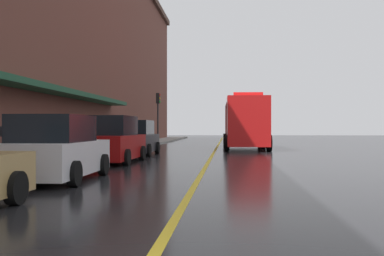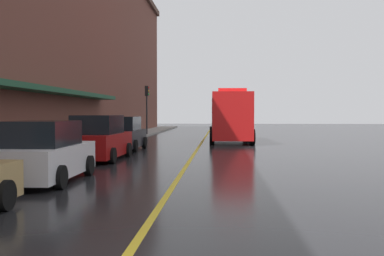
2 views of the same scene
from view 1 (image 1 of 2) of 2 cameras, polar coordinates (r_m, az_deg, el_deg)
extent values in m
plane|color=black|center=(28.62, 2.99, -2.84)|extent=(112.00, 112.00, 0.00)
cube|color=gray|center=(29.45, -9.17, -2.61)|extent=(2.40, 70.00, 0.15)
cube|color=gold|center=(28.62, 2.99, -2.83)|extent=(0.16, 70.00, 0.01)
cube|color=brown|center=(31.79, -23.02, 11.73)|extent=(12.45, 64.00, 15.76)
cube|color=#19472D|center=(21.09, -16.79, 4.55)|extent=(1.20, 22.40, 0.24)
cylinder|color=black|center=(9.04, -21.55, -7.13)|extent=(0.22, 0.64, 0.64)
cube|color=silver|center=(12.91, -16.89, -3.63)|extent=(1.95, 4.35, 0.89)
cube|color=black|center=(12.68, -17.23, -0.05)|extent=(1.73, 2.40, 0.73)
cylinder|color=black|center=(14.52, -18.55, -4.40)|extent=(0.23, 0.64, 0.64)
cylinder|color=black|center=(13.91, -11.24, -4.60)|extent=(0.23, 0.64, 0.64)
cylinder|color=black|center=(11.36, -14.76, -5.65)|extent=(0.23, 0.64, 0.64)
cube|color=maroon|center=(18.73, -10.08, -2.37)|extent=(1.93, 4.53, 0.96)
cube|color=black|center=(18.49, -10.27, 0.31)|extent=(1.70, 2.50, 0.79)
cylinder|color=black|center=(20.34, -11.54, -3.12)|extent=(0.23, 0.64, 0.64)
cylinder|color=black|center=(19.87, -6.39, -3.20)|extent=(0.23, 0.64, 0.64)
cylinder|color=black|center=(17.71, -14.22, -3.60)|extent=(0.23, 0.64, 0.64)
cylinder|color=black|center=(17.16, -8.35, -3.71)|extent=(0.23, 0.64, 0.64)
cube|color=black|center=(23.82, -7.07, -1.91)|extent=(1.75, 4.37, 0.91)
cube|color=black|center=(23.60, -7.18, 0.08)|extent=(1.57, 2.40, 0.74)
cylinder|color=black|center=(25.35, -8.38, -2.49)|extent=(0.22, 0.64, 0.64)
cylinder|color=black|center=(25.00, -4.46, -2.53)|extent=(0.22, 0.64, 0.64)
cylinder|color=black|center=(22.73, -9.95, -2.79)|extent=(0.22, 0.64, 0.64)
cylinder|color=black|center=(22.34, -5.59, -2.84)|extent=(0.22, 0.64, 0.64)
cube|color=red|center=(27.49, 7.15, 0.84)|extent=(2.59, 2.37, 3.04)
cube|color=red|center=(31.77, 6.64, 0.52)|extent=(2.67, 5.68, 2.80)
cube|color=red|center=(27.56, 7.16, 4.26)|extent=(1.79, 0.64, 0.24)
cylinder|color=black|center=(27.70, 9.80, -1.90)|extent=(0.32, 1.01, 1.00)
cylinder|color=black|center=(27.53, 4.47, -1.91)|extent=(0.32, 1.01, 1.00)
cylinder|color=black|center=(31.19, 9.07, -1.68)|extent=(0.32, 1.01, 1.00)
cylinder|color=black|center=(31.04, 4.34, -1.69)|extent=(0.32, 1.01, 1.00)
cylinder|color=black|center=(33.45, 8.68, -1.56)|extent=(0.32, 1.01, 1.00)
cylinder|color=black|center=(33.31, 4.27, -1.57)|extent=(0.32, 1.01, 1.00)
cylinder|color=#4C4C51|center=(22.59, -11.24, -1.90)|extent=(0.07, 0.07, 1.05)
cube|color=black|center=(22.58, -11.24, -0.22)|extent=(0.14, 0.18, 0.28)
cylinder|color=#4C4C51|center=(13.39, -22.91, -3.26)|extent=(0.07, 0.07, 1.05)
cube|color=black|center=(13.37, -22.91, -0.41)|extent=(0.14, 0.18, 0.28)
cylinder|color=#232326|center=(39.03, -4.38, 0.65)|extent=(0.14, 0.14, 3.40)
cube|color=black|center=(39.12, -4.38, 3.80)|extent=(0.28, 0.36, 0.90)
sphere|color=red|center=(39.11, -4.15, 4.24)|extent=(0.16, 0.16, 0.16)
sphere|color=gold|center=(39.09, -4.15, 3.80)|extent=(0.16, 0.16, 0.16)
sphere|color=green|center=(39.07, -4.15, 3.37)|extent=(0.16, 0.16, 0.16)
camera|label=2|loc=(1.06, 153.14, 31.68)|focal=41.59mm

